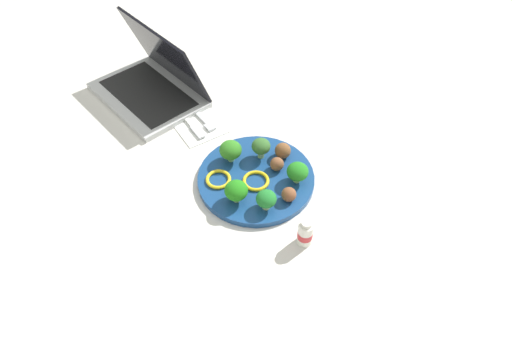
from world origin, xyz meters
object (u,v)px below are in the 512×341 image
object	(u,v)px
napkin	(196,121)
laptop	(153,83)
broccoli_floret_mid_right	(231,150)
knife	(191,124)
plate	(256,178)
meatball_back_left	(289,194)
broccoli_floret_mid_left	(261,147)
pepper_ring_front_right	(256,181)
meatball_back_right	(277,164)
pepper_ring_far_rim	(218,179)
fork	(203,119)
broccoli_floret_far_rim	(298,172)
broccoli_floret_back_left	(236,191)
meatball_front_right	(283,151)
broccoli_floret_front_left	(266,199)
yogurt_bottle	(305,233)

from	to	relation	value
napkin	laptop	size ratio (longest dim) A/B	0.49
broccoli_floret_mid_right	knife	distance (m)	0.19
laptop	knife	bearing A→B (deg)	7.03
plate	broccoli_floret_mid_right	xyz separation A→B (m)	(-0.08, -0.02, 0.04)
meatball_back_left	knife	xyz separation A→B (m)	(-0.36, -0.06, -0.03)
broccoli_floret_mid_left	pepper_ring_front_right	world-z (taller)	broccoli_floret_mid_left
meatball_back_right	pepper_ring_far_rim	size ratio (longest dim) A/B	0.56
napkin	knife	xyz separation A→B (m)	(0.01, -0.02, 0.00)
plate	fork	bearing A→B (deg)	-179.89
broccoli_floret_far_rim	broccoli_floret_mid_right	xyz separation A→B (m)	(-0.14, -0.09, 0.00)
broccoli_floret_mid_left	meatball_back_left	world-z (taller)	broccoli_floret_mid_left
broccoli_floret_back_left	fork	xyz separation A→B (m)	(-0.30, 0.08, -0.04)
pepper_ring_front_right	napkin	xyz separation A→B (m)	(-0.28, -0.01, -0.02)
fork	laptop	bearing A→B (deg)	-162.26
broccoli_floret_mid_right	meatball_front_right	bearing A→B (deg)	61.83
broccoli_floret_mid_left	meatball_front_right	size ratio (longest dim) A/B	1.37
broccoli_floret_front_left	laptop	xyz separation A→B (m)	(-0.53, -0.03, -0.01)
broccoli_floret_mid_right	meatball_front_right	xyz separation A→B (m)	(0.06, 0.11, -0.01)
meatball_front_right	pepper_ring_far_rim	bearing A→B (deg)	-96.51
meatball_back_left	napkin	xyz separation A→B (m)	(-0.37, -0.04, -0.03)
plate	knife	world-z (taller)	plate
meatball_back_right	fork	distance (m)	0.28
broccoli_floret_mid_right	pepper_ring_far_rim	size ratio (longest dim) A/B	0.93
meatball_back_right	pepper_ring_front_right	world-z (taller)	meatball_back_right
meatball_back_right	pepper_ring_far_rim	bearing A→B (deg)	-108.82
pepper_ring_front_right	plate	bearing A→B (deg)	145.89
broccoli_floret_front_left	knife	world-z (taller)	broccoli_floret_front_left
broccoli_floret_mid_left	meatball_back_left	distance (m)	0.15
broccoli_floret_far_rim	meatball_back_right	xyz separation A→B (m)	(-0.06, -0.02, -0.01)
broccoli_floret_back_left	fork	world-z (taller)	broccoli_floret_back_left
broccoli_floret_mid_left	broccoli_floret_front_left	size ratio (longest dim) A/B	1.12
broccoli_floret_back_left	meatball_back_left	world-z (taller)	broccoli_floret_back_left
plate	pepper_ring_front_right	distance (m)	0.02
broccoli_floret_front_left	fork	world-z (taller)	broccoli_floret_front_left
plate	knife	bearing A→B (deg)	-172.01
broccoli_floret_back_left	meatball_front_right	size ratio (longest dim) A/B	1.38
pepper_ring_front_right	meatball_front_right	bearing A→B (deg)	108.38
broccoli_floret_back_left	plate	bearing A→B (deg)	115.08
pepper_ring_front_right	knife	world-z (taller)	pepper_ring_front_right
pepper_ring_far_rim	laptop	bearing A→B (deg)	176.89
meatball_back_right	yogurt_bottle	xyz separation A→B (m)	(0.19, -0.07, -0.00)
plate	broccoli_floret_mid_right	distance (m)	0.09
plate	pepper_ring_far_rim	bearing A→B (deg)	-115.27
broccoli_floret_far_rim	yogurt_bottle	xyz separation A→B (m)	(0.14, -0.08, -0.02)
broccoli_floret_far_rim	laptop	bearing A→B (deg)	-165.54
pepper_ring_far_rim	plate	bearing A→B (deg)	64.73
laptop	meatball_back_left	bearing A→B (deg)	8.54
broccoli_floret_mid_right	napkin	bearing A→B (deg)	179.29
plate	broccoli_floret_front_left	world-z (taller)	broccoli_floret_front_left
broccoli_floret_back_left	pepper_ring_front_right	xyz separation A→B (m)	(-0.02, 0.07, -0.03)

